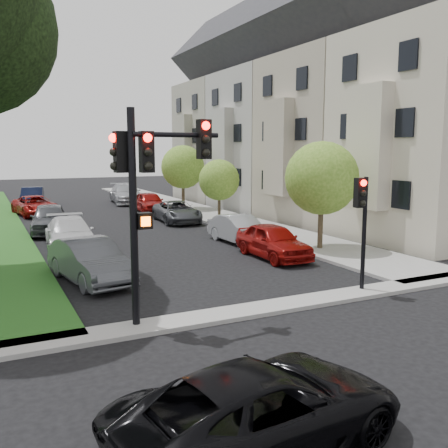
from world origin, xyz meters
name	(u,v)px	position (x,y,z in m)	size (l,w,h in m)	color
ground	(314,333)	(0.00, 0.00, 0.00)	(140.00, 140.00, 0.00)	black
sidewalk_right	(193,209)	(6.75, 24.00, 0.06)	(3.50, 44.00, 0.12)	gray
sidewalk_cross	(271,307)	(0.00, 2.00, 0.06)	(60.00, 1.00, 0.12)	gray
house_a	(432,95)	(12.45, 8.00, 6.93)	(7.70, 7.55, 15.97)	beige
house_b	(332,107)	(12.45, 15.50, 6.93)	(7.70, 7.55, 15.97)	#ADA495
house_c	(268,115)	(12.45, 23.00, 6.93)	(7.70, 7.55, 15.97)	#9F9685
house_d	(224,120)	(12.45, 30.50, 6.93)	(7.70, 7.55, 15.97)	gray
small_tree_a	(322,178)	(6.20, 8.06, 3.17)	(3.18, 3.18, 4.77)	#362E1F
small_tree_b	(219,180)	(6.20, 18.35, 2.53)	(2.53, 2.53, 3.80)	#362E1F
small_tree_c	(183,167)	(6.20, 24.44, 3.13)	(3.14, 3.14, 4.70)	#362E1F
traffic_signal_main	(149,178)	(-3.38, 2.23, 3.72)	(2.63, 0.68, 5.39)	black
traffic_signal_secondary	(362,213)	(3.29, 2.19, 2.51)	(0.46, 0.37, 3.59)	black
car_cross_near	(262,408)	(-3.56, -3.53, 0.65)	(2.14, 4.65, 1.29)	black
car_parked_0	(273,241)	(3.53, 7.64, 0.71)	(1.67, 4.14, 1.41)	maroon
car_parked_1	(240,229)	(3.81, 11.11, 0.67)	(1.42, 4.06, 1.34)	#999BA0
car_parked_2	(177,212)	(3.59, 18.85, 0.64)	(2.14, 4.63, 1.29)	#3F4247
car_parked_3	(149,202)	(3.55, 24.20, 0.72)	(1.70, 4.24, 1.44)	maroon
car_parked_4	(126,194)	(3.63, 30.67, 0.80)	(2.25, 5.52, 1.60)	#999BA0
car_parked_5	(90,261)	(-3.94, 7.14, 0.72)	(1.53, 4.39, 1.45)	#3F4247
car_parked_6	(70,234)	(-3.62, 13.19, 0.70)	(1.96, 4.82, 1.40)	silver
car_parked_7	(50,219)	(-3.89, 18.02, 0.79)	(1.86, 4.62, 1.57)	#3F4247
car_parked_8	(35,206)	(-3.85, 25.83, 0.67)	(2.22, 4.81, 1.34)	maroon
car_parked_9	(32,197)	(-3.47, 31.83, 0.73)	(1.55, 4.46, 1.47)	black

